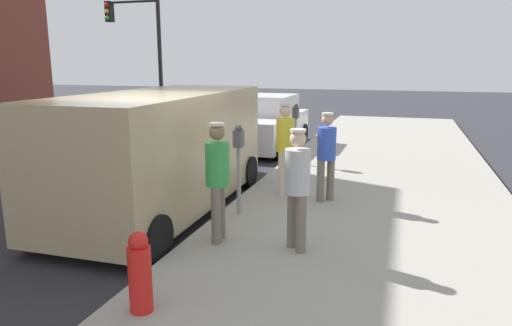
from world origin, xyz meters
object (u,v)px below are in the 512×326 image
Objects in this scene: parking_meter_far at (296,123)px; traffic_light_corner at (140,40)px; parked_van at (161,149)px; fire_hydrant at (140,273)px; pedestrian_in_yellow at (285,143)px; parking_meter_near at (239,154)px; pedestrian_in_gray at (297,182)px; pedestrian_in_green at (218,174)px; parked_sedan_ahead at (265,124)px; pedestrian_in_blue at (326,151)px.

traffic_light_corner is at bearing 143.53° from parking_meter_far.
parked_van reaches higher than fire_hydrant.
fire_hydrant is at bearing -94.05° from pedestrian_in_yellow.
parking_meter_near is at bearing 91.74° from fire_hydrant.
pedestrian_in_gray is 1.94× the size of fire_hydrant.
parked_sedan_ahead is (-1.70, 8.12, -0.38)m from pedestrian_in_green.
parked_van is at bearing -146.18° from pedestrian_in_yellow.
pedestrian_in_gray is 8.59m from parked_sedan_ahead.
parked_van is at bearing -158.54° from pedestrian_in_blue.
parked_sedan_ahead is at bearing 109.28° from pedestrian_in_gray.
pedestrian_in_green reaches higher than pedestrian_in_blue.
parked_van is (-1.93, -1.29, -0.01)m from pedestrian_in_yellow.
parked_van is 11.82m from traffic_light_corner.
pedestrian_in_gray is (0.00, -2.43, 0.02)m from pedestrian_in_blue.
parking_meter_far is 5.45m from pedestrian_in_green.
fire_hydrant is at bearing -64.86° from parked_van.
pedestrian_in_green is 0.33× the size of parked_van.
parking_meter_near is at bearing -136.15° from pedestrian_in_blue.
pedestrian_in_gray is at bearing -72.53° from pedestrian_in_yellow.
pedestrian_in_green is at bearing 89.22° from fire_hydrant.
pedestrian_in_gray is 2.43m from fire_hydrant.
pedestrian_in_gray is 14.49m from traffic_light_corner.
pedestrian_in_gray is (1.13, 0.02, -0.03)m from pedestrian_in_green.
pedestrian_in_gray is at bearing 60.65° from fire_hydrant.
traffic_light_corner is at bearing 133.80° from pedestrian_in_yellow.
parking_meter_near is at bearing -77.15° from parked_sedan_ahead.
fire_hydrant is at bearing -59.39° from traffic_light_corner.
parked_sedan_ahead is at bearing -26.24° from traffic_light_corner.
pedestrian_in_yellow reaches higher than parking_meter_far.
pedestrian_in_yellow is at bearing 165.75° from pedestrian_in_blue.
parked_van reaches higher than parking_meter_far.
parking_meter_near is at bearing -90.00° from parking_meter_far.
fire_hydrant is at bearing -90.78° from pedestrian_in_green.
parked_van is (-1.50, 0.13, -0.03)m from parking_meter_near.
pedestrian_in_blue is 2.97m from parked_van.
pedestrian_in_green reaches higher than pedestrian_in_gray.
parking_meter_far is at bearing 112.78° from pedestrian_in_blue.
parking_meter_far is 4.35m from parked_van.
parked_van is 1.00× the size of traffic_light_corner.
parking_meter_far is 9.86m from traffic_light_corner.
pedestrian_in_green is at bearing -84.08° from parking_meter_near.
pedestrian_in_gray is at bearing -70.72° from parked_sedan_ahead.
pedestrian_in_green reaches higher than parking_meter_far.
parking_meter_far is 0.89× the size of pedestrian_in_green.
parking_meter_far is 3.13m from parked_sedan_ahead.
parked_sedan_ahead is at bearing 101.82° from pedestrian_in_green.
pedestrian_in_green is at bearing -179.01° from pedestrian_in_gray.
fire_hydrant is at bearing -80.67° from parked_sedan_ahead.
traffic_light_corner is at bearing 127.87° from parking_meter_near.
parking_meter_near is 0.86× the size of pedestrian_in_yellow.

